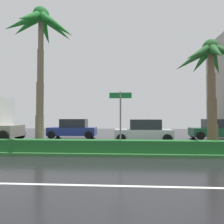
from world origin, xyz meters
TOP-DOWN VIEW (x-y plane):
  - ground_plane at (0.00, 9.00)m, footprint 90.00×42.00m
  - near_lane_divider_stripe at (0.00, 2.00)m, footprint 81.00×0.14m
  - median_strip at (0.00, 8.00)m, footprint 85.50×4.00m
  - median_hedge at (0.00, 6.60)m, footprint 76.50×0.70m
  - palm_tree_mid_left at (-4.79, 7.49)m, footprint 4.01×4.04m
  - palm_tree_centre_left at (4.73, 7.98)m, footprint 4.13×4.10m
  - street_name_sign at (-0.30, 6.43)m, footprint 1.10×0.08m
  - car_in_traffic_leading at (-4.84, 14.89)m, footprint 4.30×2.02m
  - car_in_traffic_second at (1.34, 12.16)m, footprint 4.30×2.02m
  - car_in_traffic_third at (7.88, 14.79)m, footprint 4.30×2.02m

SIDE VIEW (x-z plane):
  - ground_plane at x=0.00m, z-range -0.10..0.00m
  - near_lane_divider_stripe at x=0.00m, z-range 0.00..0.01m
  - median_strip at x=0.00m, z-range 0.00..0.15m
  - median_hedge at x=0.00m, z-range 0.15..0.75m
  - car_in_traffic_leading at x=-4.84m, z-range -0.03..1.69m
  - car_in_traffic_second at x=1.34m, z-range -0.03..1.69m
  - car_in_traffic_third at x=7.88m, z-range -0.03..1.69m
  - street_name_sign at x=-0.30m, z-range 0.58..3.58m
  - palm_tree_centre_left at x=4.73m, z-range 1.79..7.90m
  - palm_tree_mid_left at x=-4.79m, z-range 2.57..10.52m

